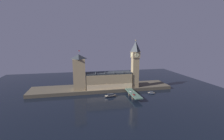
{
  "coord_description": "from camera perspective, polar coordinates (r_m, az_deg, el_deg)",
  "views": [
    {
      "loc": [
        -36.37,
        -210.69,
        77.57
      ],
      "look_at": [
        12.75,
        20.0,
        34.98
      ],
      "focal_mm": 26.0,
      "sensor_mm": 36.0,
      "label": 1
    }
  ],
  "objects": [
    {
      "name": "bridge",
      "position": [
        230.56,
        7.49,
        -8.34
      ],
      "size": [
        10.29,
        46.0,
        5.99
      ],
      "color": "#476656",
      "rests_on": "ground_plane"
    },
    {
      "name": "street_lamp_far",
      "position": [
        240.71,
        5.23,
        -6.11
      ],
      "size": [
        1.34,
        0.6,
        6.42
      ],
      "color": "#2D3333",
      "rests_on": "bridge"
    },
    {
      "name": "parliament_hall",
      "position": [
        252.73,
        -1.12,
        -3.56
      ],
      "size": [
        70.1,
        20.03,
        29.27
      ],
      "color": "tan",
      "rests_on": "embankment"
    },
    {
      "name": "street_lamp_near",
      "position": [
        213.95,
        7.59,
        -8.15
      ],
      "size": [
        1.34,
        0.6,
        7.08
      ],
      "color": "#2D3333",
      "rests_on": "bridge"
    },
    {
      "name": "victoria_tower",
      "position": [
        245.24,
        -11.49,
        -0.74
      ],
      "size": [
        17.81,
        17.81,
        58.99
      ],
      "color": "tan",
      "rests_on": "embankment"
    },
    {
      "name": "clock_tower",
      "position": [
        254.97,
        8.16,
        2.59
      ],
      "size": [
        12.23,
        12.34,
        73.69
      ],
      "color": "tan",
      "rests_on": "embankment"
    },
    {
      "name": "boat_downstream",
      "position": [
        250.19,
        13.64,
        -7.81
      ],
      "size": [
        11.69,
        7.78,
        3.54
      ],
      "color": "#1E2842",
      "rests_on": "ground_plane"
    },
    {
      "name": "boat_upstream",
      "position": [
        229.79,
        -0.48,
        -9.05
      ],
      "size": [
        18.08,
        6.05,
        4.65
      ],
      "color": "#28282D",
      "rests_on": "ground_plane"
    },
    {
      "name": "embankment",
      "position": [
        263.23,
        -3.6,
        -6.34
      ],
      "size": [
        220.0,
        42.0,
        5.15
      ],
      "color": "#4C4438",
      "rests_on": "ground_plane"
    },
    {
      "name": "ground_plane",
      "position": [
        227.44,
        -2.12,
        -9.71
      ],
      "size": [
        400.0,
        400.0,
        0.0
      ],
      "primitive_type": "plane",
      "color": "black"
    },
    {
      "name": "car_northbound_lead",
      "position": [
        234.06,
        6.52,
        -7.45
      ],
      "size": [
        1.88,
        4.78,
        1.54
      ],
      "color": "white",
      "rests_on": "bridge"
    },
    {
      "name": "car_northbound_trail",
      "position": [
        221.47,
        7.69,
        -8.54
      ],
      "size": [
        2.09,
        4.43,
        1.38
      ],
      "color": "red",
      "rests_on": "bridge"
    }
  ]
}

